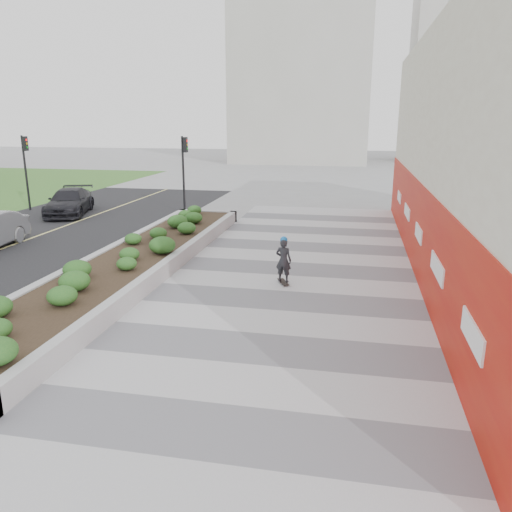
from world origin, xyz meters
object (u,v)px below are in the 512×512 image
Objects in this scene: skateboarder at (284,260)px; car_dark at (69,202)px; traffic_signal_near at (184,164)px; traffic_signal_far at (26,162)px; planter at (134,258)px.

car_dark is at bearing 119.44° from skateboarder.
traffic_signal_near is 1.00× the size of traffic_signal_far.
traffic_signal_far reaches higher than car_dark.
traffic_signal_near is at bearing 98.16° from skateboarder.
skateboarder is at bearing -57.50° from traffic_signal_near.
car_dark is at bearing 130.86° from planter.
planter is at bearing -80.65° from traffic_signal_near.
traffic_signal_near is 9.21m from traffic_signal_far.
planter is at bearing -42.46° from traffic_signal_far.
planter is 4.29× the size of traffic_signal_near.
traffic_signal_far is 2.72× the size of skateboarder.
traffic_signal_near is at bearing 3.11° from traffic_signal_far.
planter is 5.31m from skateboarder.
traffic_signal_far is 3.70m from car_dark.
skateboarder is (7.00, -10.99, -1.98)m from traffic_signal_near.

